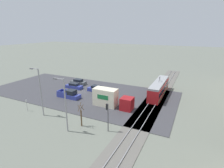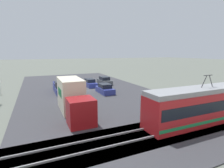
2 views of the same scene
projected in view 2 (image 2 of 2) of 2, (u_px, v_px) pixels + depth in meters
name	position (u px, v px, depth m)	size (l,w,h in m)	color
ground_plane	(86.00, 90.00, 30.90)	(320.00, 320.00, 0.00)	#60665B
road_surface	(86.00, 90.00, 30.89)	(21.50, 47.06, 0.08)	#38383D
rail_bed	(148.00, 134.00, 14.34)	(71.68, 4.40, 0.22)	#5B5954
light_rail_tram	(205.00, 105.00, 16.65)	(12.97, 2.55, 4.48)	#B21E23
box_truck	(73.00, 98.00, 18.97)	(2.39, 8.38, 3.64)	maroon
pickup_truck	(61.00, 88.00, 28.92)	(1.99, 5.66, 1.94)	navy
sedan_car_0	(90.00, 83.00, 34.24)	(1.74, 4.76, 1.48)	navy
sedan_car_1	(104.00, 81.00, 36.74)	(1.88, 4.55, 1.53)	#4C5156
sedan_car_2	(105.00, 89.00, 28.54)	(1.90, 4.28, 1.52)	navy
no_parking_sign	(0.00, 85.00, 27.87)	(0.32, 0.08, 2.33)	gray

